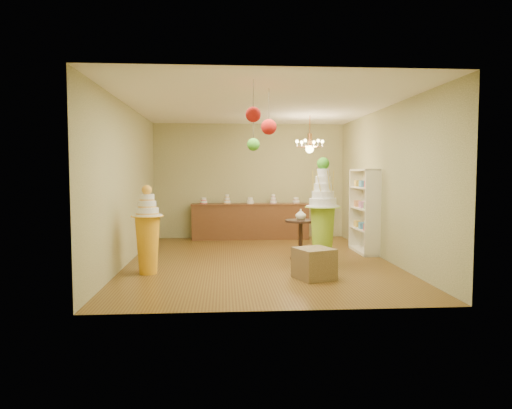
{
  "coord_description": "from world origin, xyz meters",
  "views": [
    {
      "loc": [
        -0.67,
        -8.79,
        1.72
      ],
      "look_at": [
        -0.06,
        0.0,
        1.1
      ],
      "focal_mm": 32.0,
      "sensor_mm": 36.0,
      "label": 1
    }
  ],
  "objects": [
    {
      "name": "wall_right",
      "position": [
        2.5,
        0.0,
        1.5
      ],
      "size": [
        0.04,
        6.5,
        3.0
      ],
      "primitive_type": "cube",
      "color": "tan",
      "rests_on": "ground"
    },
    {
      "name": "wall_back",
      "position": [
        0.0,
        3.25,
        1.5
      ],
      "size": [
        5.0,
        0.04,
        3.0
      ],
      "primitive_type": "cube",
      "color": "tan",
      "rests_on": "ground"
    },
    {
      "name": "burlap_riser",
      "position": [
        0.78,
        -1.57,
        0.25
      ],
      "size": [
        0.71,
        0.71,
        0.5
      ],
      "primitive_type": "cube",
      "rotation": [
        0.0,
        0.0,
        0.38
      ],
      "color": "olive",
      "rests_on": "floor"
    },
    {
      "name": "pom_red_right",
      "position": [
        -0.27,
        -2.46,
        2.52
      ],
      "size": [
        0.21,
        0.21,
        0.58
      ],
      "color": "#383428",
      "rests_on": "ceiling"
    },
    {
      "name": "pedestal_orange",
      "position": [
        -1.97,
        -1.01,
        0.63
      ],
      "size": [
        0.63,
        0.63,
        1.51
      ],
      "rotation": [
        0.0,
        0.0,
        0.31
      ],
      "color": "gold",
      "rests_on": "floor"
    },
    {
      "name": "vase",
      "position": [
        0.84,
        0.1,
        0.9
      ],
      "size": [
        0.25,
        0.25,
        0.22
      ],
      "primitive_type": "imported",
      "rotation": [
        0.0,
        0.0,
        -0.25
      ],
      "color": "#ECE9CC",
      "rests_on": "round_table"
    },
    {
      "name": "round_table",
      "position": [
        0.84,
        0.1,
        0.51
      ],
      "size": [
        0.79,
        0.79,
        0.79
      ],
      "rotation": [
        0.0,
        0.0,
        0.35
      ],
      "color": "black",
      "rests_on": "floor"
    },
    {
      "name": "pom_green_mid",
      "position": [
        -0.19,
        -1.28,
        2.19
      ],
      "size": [
        0.21,
        0.21,
        0.92
      ],
      "color": "#383428",
      "rests_on": "ceiling"
    },
    {
      "name": "wall_left",
      "position": [
        -2.5,
        0.0,
        1.5
      ],
      "size": [
        0.04,
        6.5,
        3.0
      ],
      "primitive_type": "cube",
      "color": "tan",
      "rests_on": "ground"
    },
    {
      "name": "pedestal_green",
      "position": [
        1.08,
        -0.8,
        0.82
      ],
      "size": [
        0.74,
        0.74,
        1.99
      ],
      "rotation": [
        0.0,
        0.0,
        -0.29
      ],
      "color": "#95C42B",
      "rests_on": "floor"
    },
    {
      "name": "ceiling",
      "position": [
        0.0,
        0.0,
        3.0
      ],
      "size": [
        6.5,
        6.5,
        0.0
      ],
      "primitive_type": "plane",
      "rotation": [
        3.14,
        0.0,
        0.0
      ],
      "color": "white",
      "rests_on": "ground"
    },
    {
      "name": "wall_front",
      "position": [
        0.0,
        -3.25,
        1.5
      ],
      "size": [
        5.0,
        0.04,
        3.0
      ],
      "primitive_type": "cube",
      "color": "tan",
      "rests_on": "ground"
    },
    {
      "name": "floor",
      "position": [
        0.0,
        0.0,
        0.0
      ],
      "size": [
        6.5,
        6.5,
        0.0
      ],
      "primitive_type": "plane",
      "color": "brown",
      "rests_on": "ground"
    },
    {
      "name": "shelving_unit",
      "position": [
        2.34,
        0.8,
        0.9
      ],
      "size": [
        0.33,
        1.2,
        1.8
      ],
      "color": "#ECE9CC",
      "rests_on": "floor"
    },
    {
      "name": "sideboard",
      "position": [
        0.0,
        2.97,
        0.48
      ],
      "size": [
        3.04,
        0.54,
        1.16
      ],
      "color": "#57321B",
      "rests_on": "floor"
    },
    {
      "name": "pom_red_left",
      "position": [
        0.01,
        -1.81,
        2.42
      ],
      "size": [
        0.24,
        0.24,
        0.7
      ],
      "color": "#383428",
      "rests_on": "ceiling"
    },
    {
      "name": "chandelier",
      "position": [
        1.25,
        1.38,
        2.3
      ],
      "size": [
        0.66,
        0.66,
        0.85
      ],
      "rotation": [
        0.0,
        0.0,
        -0.01
      ],
      "color": "#CD8648",
      "rests_on": "ceiling"
    }
  ]
}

